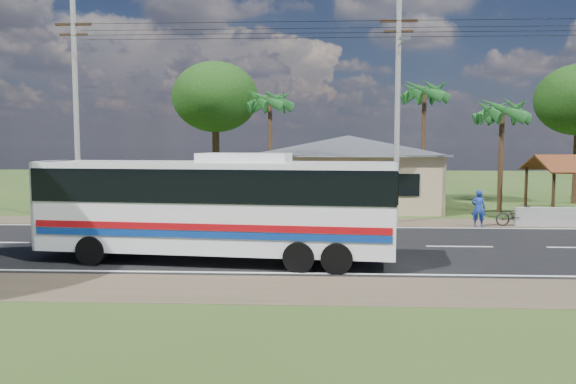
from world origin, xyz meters
The scene contains 11 objects.
ground centered at (0.00, 0.00, 0.00)m, with size 120.00×120.00×0.00m, color #2E4518.
road centered at (0.00, 0.00, 0.01)m, with size 120.00×16.00×0.03m.
house centered at (1.00, 13.00, 2.64)m, with size 12.40×10.00×5.00m.
utility_poles centered at (2.67, 6.49, 5.77)m, with size 32.80×2.22×11.00m.
palm_near centered at (9.50, 11.00, 5.71)m, with size 2.80×2.80×6.70m.
palm_mid centered at (6.00, 15.50, 7.16)m, with size 2.80×2.80×8.20m.
palm_far centered at (-4.00, 16.00, 6.68)m, with size 2.80×2.80×7.70m.
tree_behind_house centered at (-8.00, 18.00, 7.12)m, with size 6.00×6.00×9.61m.
coach_bus centered at (-4.23, -3.12, 2.07)m, with size 11.84×3.68×3.62m.
motorcycle centered at (8.56, 5.61, 0.50)m, with size 0.67×1.91×1.00m, color black.
person centered at (6.69, 5.29, 0.88)m, with size 0.64×0.42×1.75m, color navy.
Camera 1 is at (-0.98, -21.32, 3.94)m, focal length 35.00 mm.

